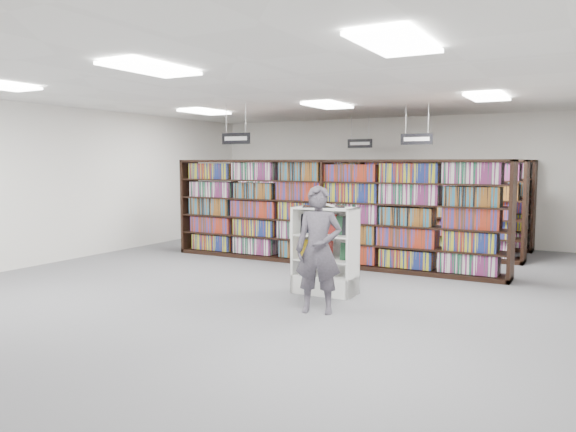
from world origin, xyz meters
The scene contains 18 objects.
floor centered at (0.00, 0.00, 0.00)m, with size 12.00×12.00×0.00m, color #58585E.
ceiling centered at (0.00, 0.00, 3.20)m, with size 10.00×12.00×0.10m, color silver.
wall_back centered at (0.00, 6.00, 1.60)m, with size 10.00×0.10×3.20m, color white.
wall_left centered at (-5.00, 0.00, 1.60)m, with size 0.10×12.00×3.20m, color white.
bookshelf_row_near centered at (0.00, 2.00, 1.05)m, with size 7.00×0.60×2.10m.
bookshelf_row_mid centered at (0.00, 4.00, 1.05)m, with size 7.00×0.60×2.10m.
bookshelf_row_far centered at (0.00, 5.70, 1.05)m, with size 7.00×0.60×2.10m.
aisle_sign_left centered at (-1.50, 1.00, 2.53)m, with size 0.65×0.02×0.80m.
aisle_sign_right centered at (1.50, 3.00, 2.53)m, with size 0.65×0.02×0.80m.
aisle_sign_center centered at (-0.50, 5.00, 2.53)m, with size 0.65×0.02×0.80m.
troffer_front_center centered at (0.00, -3.00, 3.16)m, with size 0.60×1.20×0.04m, color white.
troffer_front_right centered at (3.00, -3.00, 3.16)m, with size 0.60×1.20×0.04m, color white.
troffer_back_left centered at (-3.00, 2.00, 3.16)m, with size 0.60×1.20×0.04m, color white.
troffer_back_center centered at (0.00, 2.00, 3.16)m, with size 0.60×1.20×0.04m, color white.
troffer_back_right centered at (3.00, 2.00, 3.16)m, with size 0.60×1.20×0.04m, color white.
endcap_display centered at (1.04, -0.28, 0.47)m, with size 0.97×0.49×1.36m.
open_book centered at (0.99, -0.28, 1.39)m, with size 0.74×0.60×0.13m.
shopper centered at (1.43, -1.37, 0.87)m, with size 0.63×0.42×1.74m, color #4F4A55.
Camera 1 is at (4.69, -8.16, 2.06)m, focal length 35.00 mm.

